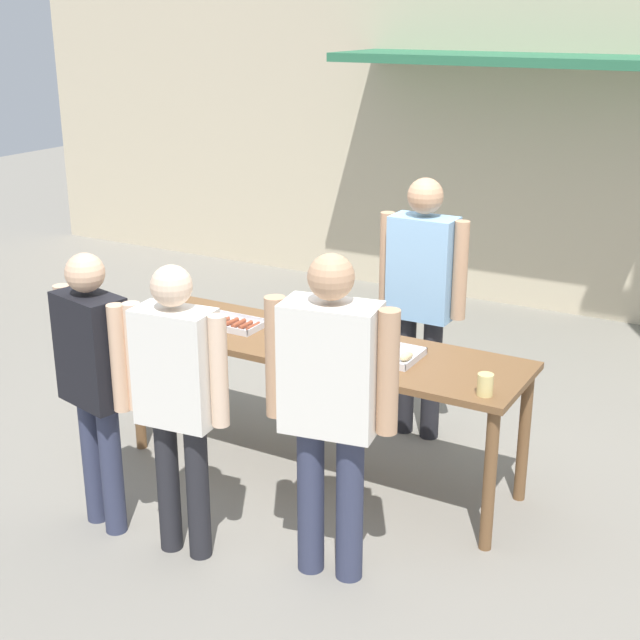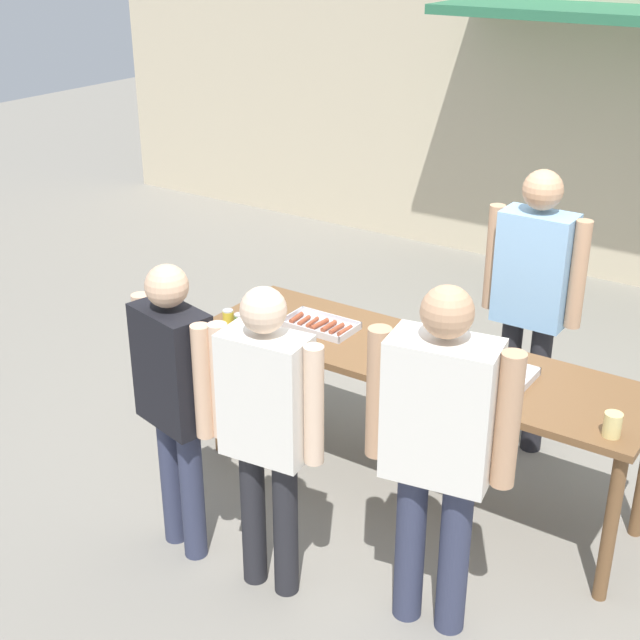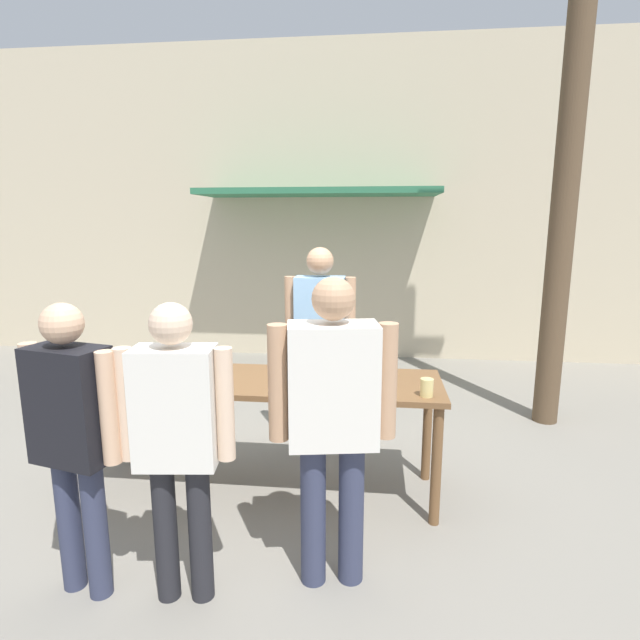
{
  "view_description": "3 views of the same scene",
  "coord_description": "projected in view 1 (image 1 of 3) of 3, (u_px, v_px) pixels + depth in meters",
  "views": [
    {
      "loc": [
        2.5,
        -4.43,
        2.81
      ],
      "look_at": [
        0.0,
        0.0,
        1.03
      ],
      "focal_mm": 50.0,
      "sensor_mm": 36.0,
      "label": 1
    },
    {
      "loc": [
        1.99,
        -3.96,
        3.09
      ],
      "look_at": [
        -0.66,
        -0.01,
        0.93
      ],
      "focal_mm": 50.0,
      "sensor_mm": 36.0,
      "label": 2
    },
    {
      "loc": [
        0.79,
        -3.42,
        2.01
      ],
      "look_at": [
        0.32,
        0.81,
        1.17
      ],
      "focal_mm": 28.0,
      "sensor_mm": 36.0,
      "label": 3
    }
  ],
  "objects": [
    {
      "name": "ground_plane",
      "position": [
        320.0,
        471.0,
        5.73
      ],
      "size": [
        24.0,
        24.0,
        0.0
      ],
      "primitive_type": "plane",
      "color": "gray"
    },
    {
      "name": "building_facade_back",
      "position": [
        531.0,
        73.0,
        8.26
      ],
      "size": [
        12.0,
        1.11,
        4.5
      ],
      "color": "beige",
      "rests_on": "ground"
    },
    {
      "name": "serving_table",
      "position": [
        320.0,
        358.0,
        5.47
      ],
      "size": [
        2.57,
        0.74,
        0.88
      ],
      "color": "brown",
      "rests_on": "ground"
    },
    {
      "name": "food_tray_sausages",
      "position": [
        231.0,
        324.0,
        5.73
      ],
      "size": [
        0.43,
        0.25,
        0.04
      ],
      "color": "silver",
      "rests_on": "serving_table"
    },
    {
      "name": "food_tray_buns",
      "position": [
        382.0,
        353.0,
        5.23
      ],
      "size": [
        0.46,
        0.32,
        0.06
      ],
      "color": "silver",
      "rests_on": "serving_table"
    },
    {
      "name": "condiment_jar_mustard",
      "position": [
        146.0,
        318.0,
        5.75
      ],
      "size": [
        0.07,
        0.07,
        0.08
      ],
      "color": "gold",
      "rests_on": "serving_table"
    },
    {
      "name": "condiment_jar_ketchup",
      "position": [
        156.0,
        321.0,
        5.7
      ],
      "size": [
        0.07,
        0.07,
        0.08
      ],
      "color": "#567A38",
      "rests_on": "serving_table"
    },
    {
      "name": "beer_cup",
      "position": [
        485.0,
        385.0,
        4.69
      ],
      "size": [
        0.09,
        0.09,
        0.12
      ],
      "color": "#DBC67A",
      "rests_on": "serving_table"
    },
    {
      "name": "person_server_behind_table",
      "position": [
        422.0,
        286.0,
        5.89
      ],
      "size": [
        0.62,
        0.24,
        1.8
      ],
      "rotation": [
        0.0,
        0.0,
        -0.0
      ],
      "color": "#232328",
      "rests_on": "ground"
    },
    {
      "name": "person_customer_holding_hotdog",
      "position": [
        94.0,
        370.0,
        4.82
      ],
      "size": [
        0.58,
        0.31,
        1.62
      ],
      "rotation": [
        0.0,
        0.0,
        2.91
      ],
      "color": "#333851",
      "rests_on": "ground"
    },
    {
      "name": "person_customer_with_cup",
      "position": [
        331.0,
        394.0,
        4.37
      ],
      "size": [
        0.68,
        0.33,
        1.74
      ],
      "rotation": [
        0.0,
        0.0,
        3.31
      ],
      "color": "#333851",
      "rests_on": "ground"
    },
    {
      "name": "person_customer_waiting_in_line",
      "position": [
        177.0,
        389.0,
        4.57
      ],
      "size": [
        0.59,
        0.27,
        1.63
      ],
      "rotation": [
        0.0,
        0.0,
        3.25
      ],
      "color": "#232328",
      "rests_on": "ground"
    }
  ]
}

